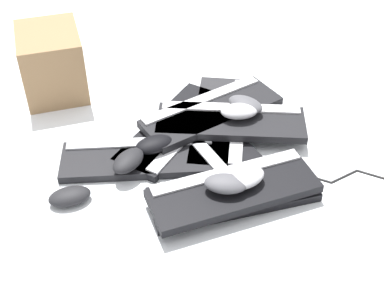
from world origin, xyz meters
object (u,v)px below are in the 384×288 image
(mouse_2, at_px, (226,184))
(mouse_1, at_px, (245,178))
(keyboard_5, at_px, (235,189))
(keyboard_6, at_px, (231,122))
(keyboard_1, at_px, (233,193))
(keyboard_3, at_px, (221,121))
(mouse_3, at_px, (70,196))
(mouse_4, at_px, (245,104))
(mouse_6, at_px, (154,144))
(keyboard_7, at_px, (211,112))
(keyboard_0, at_px, (139,158))
(cardboard_box, at_px, (52,62))
(mouse_5, at_px, (128,161))
(keyboard_2, at_px, (221,149))
(mouse_0, at_px, (239,111))
(keyboard_4, at_px, (175,128))

(mouse_2, bearing_deg, mouse_1, -152.88)
(keyboard_5, distance_m, keyboard_6, 0.28)
(keyboard_1, distance_m, keyboard_3, 0.31)
(mouse_3, bearing_deg, keyboard_5, 162.17)
(mouse_4, relative_size, mouse_6, 1.00)
(mouse_6, bearing_deg, keyboard_7, 18.59)
(keyboard_0, xyz_separation_m, keyboard_3, (-0.29, -0.03, 0.00))
(mouse_1, xyz_separation_m, cardboard_box, (0.26, -0.73, 0.03))
(mouse_1, bearing_deg, mouse_2, 170.28)
(keyboard_5, xyz_separation_m, cardboard_box, (0.23, -0.73, 0.06))
(mouse_6, bearing_deg, cardboard_box, 109.60)
(mouse_5, relative_size, mouse_6, 1.00)
(keyboard_5, relative_size, mouse_1, 4.17)
(keyboard_2, bearing_deg, mouse_1, 75.19)
(keyboard_0, bearing_deg, mouse_0, 175.09)
(keyboard_5, relative_size, mouse_5, 4.17)
(mouse_5, bearing_deg, keyboard_6, 152.97)
(mouse_3, bearing_deg, mouse_0, -165.78)
(keyboard_3, distance_m, keyboard_7, 0.04)
(keyboard_2, xyz_separation_m, mouse_0, (-0.09, -0.05, 0.07))
(keyboard_2, height_order, mouse_6, mouse_6)
(keyboard_3, bearing_deg, keyboard_6, 92.91)
(keyboard_1, relative_size, keyboard_3, 1.04)
(keyboard_5, bearing_deg, mouse_0, -125.47)
(mouse_1, distance_m, mouse_6, 0.30)
(keyboard_4, xyz_separation_m, mouse_6, (0.11, 0.07, 0.04))
(keyboard_6, distance_m, keyboard_7, 0.08)
(mouse_5, bearing_deg, keyboard_3, 161.41)
(keyboard_3, xyz_separation_m, mouse_0, (-0.03, 0.06, 0.07))
(keyboard_3, relative_size, keyboard_4, 0.97)
(keyboard_7, relative_size, mouse_0, 4.08)
(mouse_3, xyz_separation_m, mouse_4, (-0.58, -0.04, 0.06))
(keyboard_0, xyz_separation_m, keyboard_5, (-0.15, 0.26, 0.03))
(keyboard_6, height_order, keyboard_7, same)
(keyboard_3, height_order, mouse_1, mouse_1)
(keyboard_4, relative_size, keyboard_6, 1.01)
(keyboard_4, bearing_deg, mouse_6, 35.12)
(keyboard_4, relative_size, keyboard_7, 1.02)
(keyboard_0, distance_m, mouse_6, 0.06)
(mouse_4, xyz_separation_m, mouse_5, (0.40, 0.02, -0.03))
(keyboard_3, relative_size, keyboard_7, 0.99)
(keyboard_0, relative_size, keyboard_7, 1.03)
(keyboard_1, relative_size, mouse_4, 4.21)
(keyboard_1, bearing_deg, mouse_6, -66.06)
(keyboard_0, relative_size, keyboard_2, 1.05)
(keyboard_5, relative_size, cardboard_box, 1.94)
(mouse_4, height_order, cardboard_box, cardboard_box)
(cardboard_box, bearing_deg, keyboard_0, 100.40)
(keyboard_1, distance_m, mouse_1, 0.07)
(mouse_6, bearing_deg, keyboard_0, 177.32)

